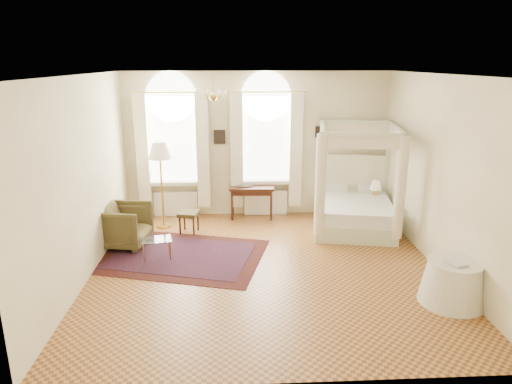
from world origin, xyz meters
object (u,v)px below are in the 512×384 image
nightstand (376,208)px  armchair (124,226)px  canopy_bed (354,206)px  coffee_table (156,241)px  writing_desk (252,191)px  floor_lamp (160,155)px  stool (189,215)px  side_table (453,282)px

nightstand → armchair: size_ratio=0.60×
canopy_bed → nightstand: size_ratio=4.19×
canopy_bed → coffee_table: size_ratio=3.77×
writing_desk → floor_lamp: bearing=-165.9°
stool → coffee_table: bearing=-110.3°
canopy_bed → side_table: canopy_bed is taller
stool → armchair: (-1.20, -0.67, 0.04)m
side_table → writing_desk: bearing=125.1°
coffee_table → floor_lamp: 2.12m
writing_desk → floor_lamp: floor_lamp is taller
canopy_bed → writing_desk: canopy_bed is taller
floor_lamp → writing_desk: bearing=14.1°
stool → floor_lamp: size_ratio=0.25×
stool → armchair: armchair is taller
canopy_bed → nightstand: canopy_bed is taller
armchair → coffee_table: size_ratio=1.50×
nightstand → writing_desk: writing_desk is taller
nightstand → writing_desk: bearing=173.3°
floor_lamp → side_table: bearing=-36.4°
nightstand → writing_desk: size_ratio=0.54×
nightstand → stool: bearing=-172.4°
armchair → floor_lamp: 1.71m
nightstand → side_table: side_table is taller
nightstand → armchair: (-5.38, -1.23, 0.14)m
armchair → nightstand: bearing=-67.4°
stool → writing_desk: bearing=33.0°
writing_desk → side_table: bearing=-54.9°
coffee_table → floor_lamp: (-0.11, 1.70, 1.26)m
canopy_bed → nightstand: bearing=37.0°
canopy_bed → side_table: 3.29m
canopy_bed → floor_lamp: (-4.14, 0.32, 1.09)m
stool → side_table: side_table is taller
coffee_table → side_table: size_ratio=0.63×
nightstand → coffee_table: bearing=-158.3°
side_table → stool: bearing=143.3°
side_table → nightstand: bearing=90.3°
armchair → coffee_table: 0.95m
canopy_bed → nightstand: (0.64, 0.48, -0.23)m
canopy_bed → armchair: 4.80m
armchair → floor_lamp: size_ratio=0.49×
stool → floor_lamp: bearing=146.0°
canopy_bed → armchair: canopy_bed is taller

